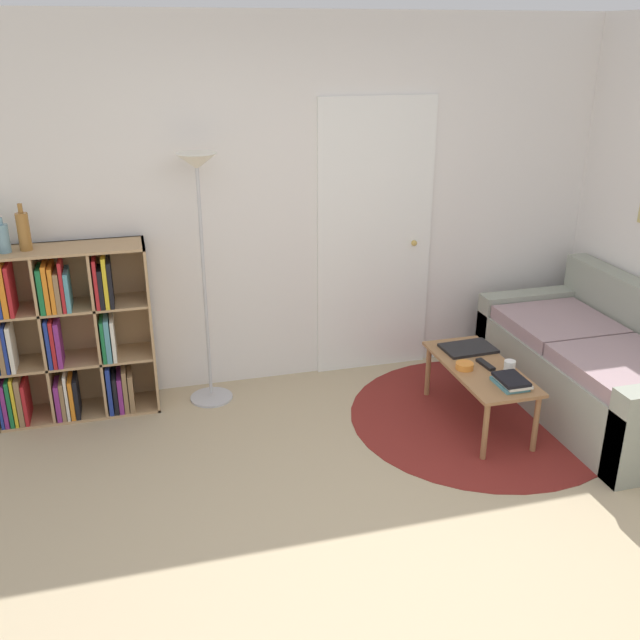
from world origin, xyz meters
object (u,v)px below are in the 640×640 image
(floor_lamp, at_px, (200,213))
(bowl, at_px, (465,366))
(bottle_middle, at_px, (3,238))
(couch, at_px, (603,369))
(cup, at_px, (510,366))
(bottle_right, at_px, (24,231))
(laptop, at_px, (468,348))
(coffee_table, at_px, (480,373))
(bookshelf, at_px, (63,337))

(floor_lamp, height_order, bowl, floor_lamp)
(bowl, relative_size, bottle_middle, 0.53)
(couch, bearing_deg, bowl, 177.37)
(floor_lamp, height_order, couch, floor_lamp)
(cup, height_order, bottle_right, bottle_right)
(laptop, bearing_deg, bottle_middle, 169.29)
(cup, distance_m, bottle_middle, 3.30)
(laptop, bearing_deg, coffee_table, -98.46)
(laptop, relative_size, cup, 4.96)
(bookshelf, relative_size, couch, 0.66)
(bookshelf, relative_size, bowl, 10.12)
(bottle_middle, bearing_deg, bowl, -16.59)
(bookshelf, distance_m, bottle_right, 0.75)
(floor_lamp, xyz_separation_m, bottle_right, (-1.09, 0.05, -0.06))
(bottle_right, bearing_deg, bookshelf, 0.03)
(bottle_middle, distance_m, bottle_right, 0.13)
(bottle_middle, bearing_deg, laptop, -10.71)
(couch, bearing_deg, cup, -175.35)
(bottle_middle, bearing_deg, bookshelf, 4.56)
(bottle_right, bearing_deg, cup, -18.17)
(bowl, bearing_deg, cup, -22.66)
(couch, bearing_deg, bookshelf, 165.84)
(floor_lamp, bearing_deg, cup, -26.45)
(bowl, bearing_deg, coffee_table, 3.68)
(coffee_table, relative_size, bottle_middle, 4.30)
(cup, height_order, bottle_middle, bottle_middle)
(laptop, bearing_deg, floor_lamp, 162.97)
(bookshelf, relative_size, cup, 15.97)
(coffee_table, height_order, bottle_right, bottle_right)
(bookshelf, bearing_deg, bottle_right, -179.97)
(bottle_right, bearing_deg, coffee_table, -16.84)
(coffee_table, xyz_separation_m, laptop, (0.04, 0.27, 0.06))
(bowl, height_order, bottle_middle, bottle_middle)
(coffee_table, bearing_deg, bowl, -176.32)
(bowl, bearing_deg, couch, -2.63)
(bookshelf, xyz_separation_m, bottle_right, (-0.14, -0.00, 0.73))
(couch, distance_m, cup, 0.79)
(bowl, bearing_deg, bottle_right, 162.29)
(couch, bearing_deg, floor_lamp, 161.91)
(coffee_table, bearing_deg, floor_lamp, 154.84)
(bowl, relative_size, cup, 1.58)
(laptop, xyz_separation_m, bottle_middle, (-2.95, 0.56, 0.85))
(bowl, xyz_separation_m, bottle_right, (-2.66, 0.85, 0.87))
(bookshelf, relative_size, coffee_table, 1.24)
(cup, relative_size, bottle_right, 0.25)
(coffee_table, xyz_separation_m, cup, (0.14, -0.12, 0.09))
(bowl, xyz_separation_m, cup, (0.26, -0.11, 0.02))
(coffee_table, height_order, laptop, laptop)
(cup, relative_size, bottle_middle, 0.33)
(bookshelf, bearing_deg, laptop, -12.14)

